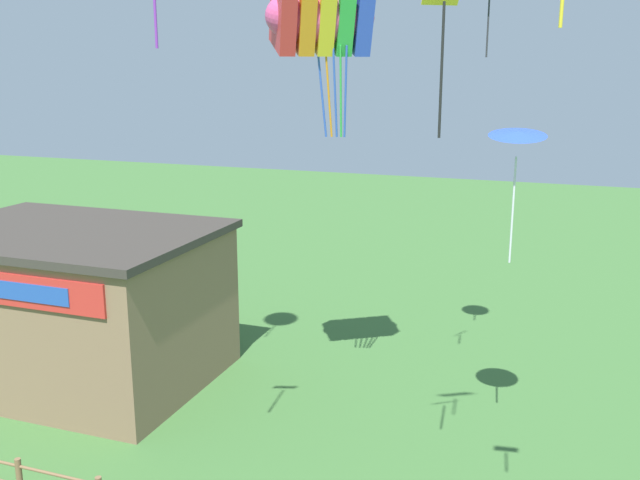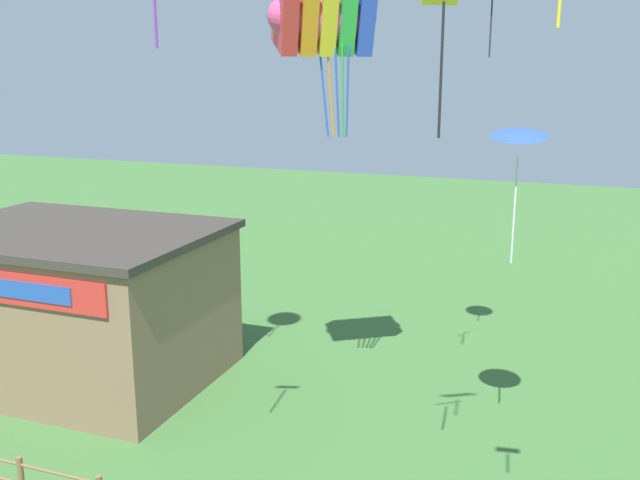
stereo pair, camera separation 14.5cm
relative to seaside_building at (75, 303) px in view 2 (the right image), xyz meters
name	(u,v)px [view 2 (the right image)]	position (x,y,z in m)	size (l,w,h in m)	color
seaside_building	(75,303)	(0.00, 0.00, 0.00)	(8.85, 6.45, 4.84)	#84664C
kite_rainbow_parafoil	(323,17)	(8.03, 0.80, 8.52)	(3.53, 3.27, 4.10)	#E54C8C
kite_yellow_diamond	(444,8)	(12.21, -4.45, 8.25)	(0.81, 0.75, 3.16)	yellow
kite_blue_delta	(519,136)	(13.26, -0.35, 5.71)	(1.49, 1.48, 3.24)	blue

